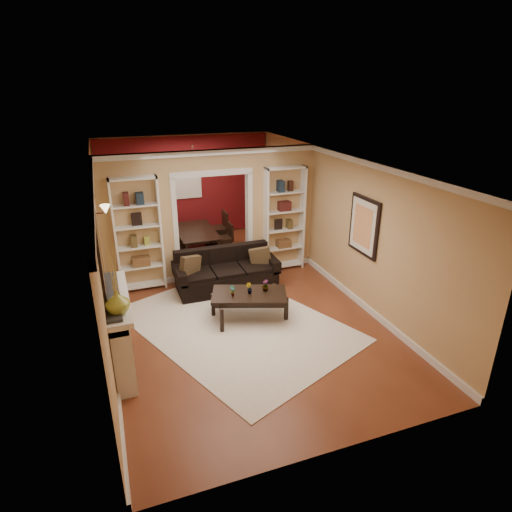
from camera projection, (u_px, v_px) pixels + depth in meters
name	position (u px, v px, depth m)	size (l,w,h in m)	color
floor	(231.00, 298.00, 8.38)	(8.00, 8.00, 0.00)	brown
ceiling	(227.00, 159.00, 7.37)	(8.00, 8.00, 0.00)	white
wall_back	(186.00, 187.00, 11.36)	(8.00, 8.00, 0.00)	tan
wall_front	(340.00, 353.00, 4.39)	(8.00, 8.00, 0.00)	tan
wall_left	(100.00, 248.00, 7.17)	(8.00, 8.00, 0.00)	tan
wall_right	(337.00, 221.00, 8.58)	(8.00, 8.00, 0.00)	tan
partition_wall	(213.00, 216.00, 8.92)	(4.50, 0.15, 2.70)	tan
red_back_panel	(187.00, 188.00, 11.35)	(4.44, 0.04, 2.64)	maroon
dining_window	(186.00, 180.00, 11.22)	(0.78, 0.03, 0.98)	#8CA5CC
area_rug	(236.00, 324.00, 7.46)	(2.78, 3.89, 0.01)	white
sofa	(226.00, 270.00, 8.64)	(2.07, 0.89, 0.81)	black
pillow_left	(190.00, 266.00, 8.31)	(0.45, 0.13, 0.45)	brown
pillow_right	(261.00, 257.00, 8.78)	(0.42, 0.12, 0.42)	brown
coffee_table	(249.00, 306.00, 7.60)	(1.30, 0.70, 0.49)	black
plant_left	(233.00, 291.00, 7.37)	(0.10, 0.07, 0.20)	#336626
plant_center	(249.00, 288.00, 7.47)	(0.11, 0.09, 0.19)	#336626
plant_right	(265.00, 285.00, 7.56)	(0.12, 0.12, 0.21)	#336626
bookshelf_left	(138.00, 235.00, 8.36)	(0.90, 0.30, 2.30)	white
bookshelf_right	(284.00, 219.00, 9.33)	(0.90, 0.30, 2.30)	white
fireplace	(122.00, 331.00, 6.20)	(0.32, 1.70, 1.16)	white
vase	(117.00, 302.00, 5.47)	(0.31, 0.31, 0.32)	#959E33
mirror	(100.00, 254.00, 5.70)	(0.03, 0.95, 1.10)	silver
wall_sconce	(102.00, 211.00, 7.50)	(0.18, 0.18, 0.22)	#FFE0A5
framed_art	(364.00, 226.00, 7.62)	(0.04, 0.85, 1.05)	black
dining_table	(198.00, 241.00, 10.54)	(0.92, 1.64, 0.58)	black
dining_chair_nw	(177.00, 242.00, 10.05)	(0.43, 0.43, 0.88)	black
dining_chair_ne	(222.00, 239.00, 10.41)	(0.39, 0.39, 0.79)	black
dining_chair_sw	(173.00, 234.00, 10.57)	(0.45, 0.45, 0.92)	black
dining_chair_se	(216.00, 229.00, 10.91)	(0.46, 0.46, 0.92)	black
chandelier	(196.00, 170.00, 9.98)	(0.50, 0.50, 0.30)	#3F241C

